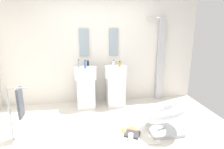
{
  "coord_description": "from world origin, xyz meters",
  "views": [
    {
      "loc": [
        -0.38,
        -2.96,
        1.87
      ],
      "look_at": [
        0.15,
        0.55,
        0.95
      ],
      "focal_mm": 30.74,
      "sensor_mm": 36.0,
      "label": 1
    }
  ],
  "objects_px": {
    "shower_column": "(160,58)",
    "lounge_chair": "(165,114)",
    "pedestal_sink_right": "(116,84)",
    "pedestal_sink_left": "(86,85)",
    "soap_bottle_clear": "(113,64)",
    "towel_rack": "(19,104)",
    "soap_bottle_blue": "(85,64)",
    "coffee_mug": "(131,137)",
    "soap_bottle_black": "(88,63)",
    "magazine_charcoal": "(132,134)",
    "soap_bottle_amber": "(120,64)",
    "magazine_red": "(133,133)",
    "magazine_ochre": "(130,131)",
    "soap_bottle_grey": "(79,64)"
  },
  "relations": [
    {
      "from": "towel_rack",
      "to": "shower_column",
      "type": "bearing_deg",
      "value": 25.68
    },
    {
      "from": "magazine_ochre",
      "to": "soap_bottle_blue",
      "type": "xyz_separation_m",
      "value": [
        -0.75,
        1.11,
        1.02
      ]
    },
    {
      "from": "soap_bottle_grey",
      "to": "lounge_chair",
      "type": "bearing_deg",
      "value": -40.38
    },
    {
      "from": "towel_rack",
      "to": "soap_bottle_blue",
      "type": "bearing_deg",
      "value": 43.41
    },
    {
      "from": "pedestal_sink_right",
      "to": "soap_bottle_grey",
      "type": "distance_m",
      "value": 0.98
    },
    {
      "from": "magazine_red",
      "to": "coffee_mug",
      "type": "height_order",
      "value": "coffee_mug"
    },
    {
      "from": "shower_column",
      "to": "soap_bottle_black",
      "type": "xyz_separation_m",
      "value": [
        -1.78,
        -0.1,
        -0.07
      ]
    },
    {
      "from": "magazine_red",
      "to": "soap_bottle_clear",
      "type": "relative_size",
      "value": 1.4
    },
    {
      "from": "soap_bottle_black",
      "to": "soap_bottle_blue",
      "type": "bearing_deg",
      "value": -103.39
    },
    {
      "from": "lounge_chair",
      "to": "pedestal_sink_right",
      "type": "bearing_deg",
      "value": 116.81
    },
    {
      "from": "coffee_mug",
      "to": "shower_column",
      "type": "bearing_deg",
      "value": 56.5
    },
    {
      "from": "shower_column",
      "to": "lounge_chair",
      "type": "bearing_deg",
      "value": -107.36
    },
    {
      "from": "magazine_charcoal",
      "to": "soap_bottle_black",
      "type": "height_order",
      "value": "soap_bottle_black"
    },
    {
      "from": "magazine_red",
      "to": "pedestal_sink_right",
      "type": "bearing_deg",
      "value": 123.28
    },
    {
      "from": "shower_column",
      "to": "soap_bottle_amber",
      "type": "height_order",
      "value": "shower_column"
    },
    {
      "from": "towel_rack",
      "to": "soap_bottle_black",
      "type": "xyz_separation_m",
      "value": [
        1.17,
        1.31,
        0.38
      ]
    },
    {
      "from": "shower_column",
      "to": "soap_bottle_amber",
      "type": "bearing_deg",
      "value": -161.55
    },
    {
      "from": "towel_rack",
      "to": "magazine_charcoal",
      "type": "relative_size",
      "value": 3.84
    },
    {
      "from": "towel_rack",
      "to": "magazine_charcoal",
      "type": "bearing_deg",
      "value": -5.94
    },
    {
      "from": "pedestal_sink_right",
      "to": "soap_bottle_amber",
      "type": "relative_size",
      "value": 7.56
    },
    {
      "from": "magazine_ochre",
      "to": "magazine_charcoal",
      "type": "distance_m",
      "value": 0.12
    },
    {
      "from": "pedestal_sink_right",
      "to": "magazine_charcoal",
      "type": "height_order",
      "value": "pedestal_sink_right"
    },
    {
      "from": "pedestal_sink_left",
      "to": "soap_bottle_amber",
      "type": "bearing_deg",
      "value": -8.52
    },
    {
      "from": "coffee_mug",
      "to": "soap_bottle_amber",
      "type": "xyz_separation_m",
      "value": [
        0.06,
        1.37,
        0.95
      ]
    },
    {
      "from": "soap_bottle_amber",
      "to": "soap_bottle_blue",
      "type": "distance_m",
      "value": 0.76
    },
    {
      "from": "soap_bottle_amber",
      "to": "soap_bottle_grey",
      "type": "distance_m",
      "value": 0.9
    },
    {
      "from": "shower_column",
      "to": "towel_rack",
      "type": "relative_size",
      "value": 2.16
    },
    {
      "from": "shower_column",
      "to": "magazine_red",
      "type": "distance_m",
      "value": 2.17
    },
    {
      "from": "towel_rack",
      "to": "magazine_ochre",
      "type": "height_order",
      "value": "towel_rack"
    },
    {
      "from": "soap_bottle_blue",
      "to": "coffee_mug",
      "type": "bearing_deg",
      "value": -62.85
    },
    {
      "from": "soap_bottle_clear",
      "to": "soap_bottle_blue",
      "type": "bearing_deg",
      "value": -178.53
    },
    {
      "from": "magazine_charcoal",
      "to": "soap_bottle_blue",
      "type": "distance_m",
      "value": 1.77
    },
    {
      "from": "soap_bottle_amber",
      "to": "coffee_mug",
      "type": "bearing_deg",
      "value": -92.62
    },
    {
      "from": "lounge_chair",
      "to": "soap_bottle_black",
      "type": "xyz_separation_m",
      "value": [
        -1.29,
        1.46,
        0.66
      ]
    },
    {
      "from": "shower_column",
      "to": "soap_bottle_black",
      "type": "bearing_deg",
      "value": -176.73
    },
    {
      "from": "soap_bottle_amber",
      "to": "soap_bottle_clear",
      "type": "distance_m",
      "value": 0.14
    },
    {
      "from": "shower_column",
      "to": "soap_bottle_grey",
      "type": "relative_size",
      "value": 10.73
    },
    {
      "from": "magazine_ochre",
      "to": "pedestal_sink_left",
      "type": "bearing_deg",
      "value": 100.14
    },
    {
      "from": "lounge_chair",
      "to": "magazine_red",
      "type": "distance_m",
      "value": 0.67
    },
    {
      "from": "magazine_charcoal",
      "to": "soap_bottle_amber",
      "type": "bearing_deg",
      "value": 118.1
    },
    {
      "from": "magazine_red",
      "to": "magazine_ochre",
      "type": "xyz_separation_m",
      "value": [
        -0.03,
        0.08,
        -0.0
      ]
    },
    {
      "from": "pedestal_sink_left",
      "to": "coffee_mug",
      "type": "distance_m",
      "value": 1.71
    },
    {
      "from": "soap_bottle_clear",
      "to": "soap_bottle_grey",
      "type": "height_order",
      "value": "soap_bottle_grey"
    },
    {
      "from": "pedestal_sink_left",
      "to": "soap_bottle_clear",
      "type": "xyz_separation_m",
      "value": [
        0.62,
        -0.11,
        0.51
      ]
    },
    {
      "from": "lounge_chair",
      "to": "soap_bottle_blue",
      "type": "bearing_deg",
      "value": 138.82
    },
    {
      "from": "pedestal_sink_right",
      "to": "towel_rack",
      "type": "relative_size",
      "value": 1.11
    },
    {
      "from": "magazine_red",
      "to": "soap_bottle_black",
      "type": "xyz_separation_m",
      "value": [
        -0.71,
        1.46,
        0.98
      ]
    },
    {
      "from": "towel_rack",
      "to": "soap_bottle_amber",
      "type": "height_order",
      "value": "soap_bottle_amber"
    },
    {
      "from": "shower_column",
      "to": "coffee_mug",
      "type": "xyz_separation_m",
      "value": [
        -1.15,
        -1.73,
        -1.01
      ]
    },
    {
      "from": "shower_column",
      "to": "lounge_chair",
      "type": "distance_m",
      "value": 1.79
    }
  ]
}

